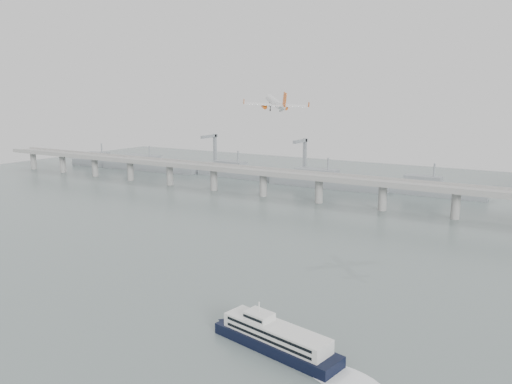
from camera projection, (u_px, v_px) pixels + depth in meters
The scene contains 5 objects.
ground at pixel (187, 300), 204.30m from camera, with size 900.00×900.00×0.00m, color slate.
bridge at pixel (355, 184), 369.84m from camera, with size 800.00×22.00×23.90m.
distant_fleet at pixel (231, 171), 504.59m from camera, with size 453.00×60.90×40.00m.
ferry at pixel (276, 338), 164.28m from camera, with size 76.49×24.12×14.53m.
airliner at pixel (276, 103), 286.28m from camera, with size 33.49×34.96×11.30m.
Camera 1 is at (122.89, -150.11, 82.92)m, focal length 35.00 mm.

